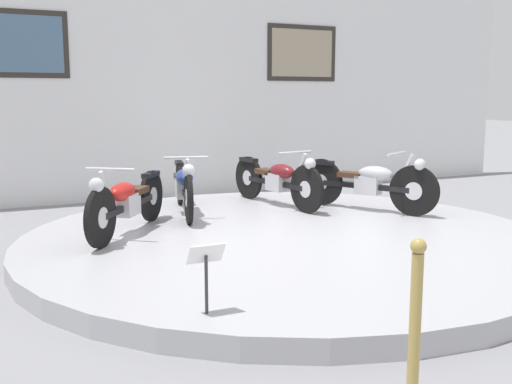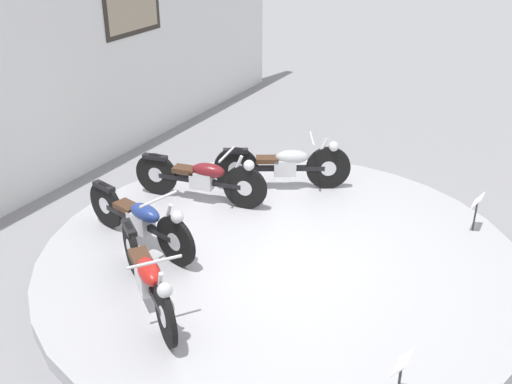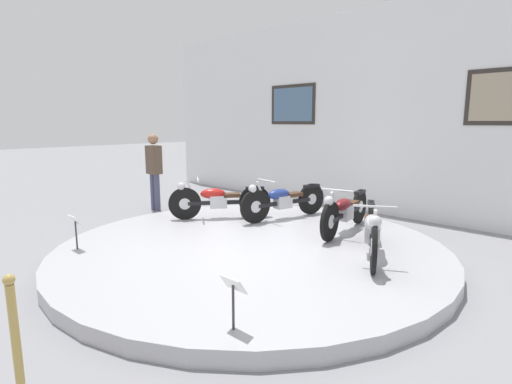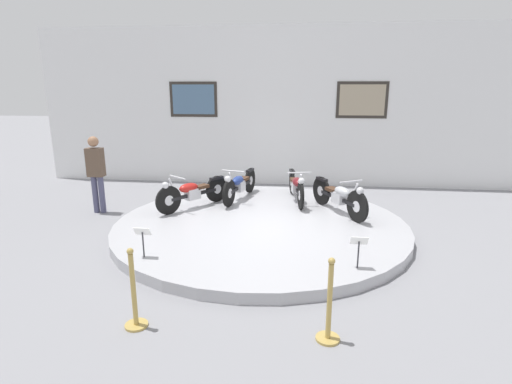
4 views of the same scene
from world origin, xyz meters
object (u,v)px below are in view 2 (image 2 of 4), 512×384
Objects in this scene: motorcycle_blue at (141,218)px; motorcycle_red at (147,276)px; info_placard_front_left at (401,369)px; motorcycle_maroon at (202,177)px; info_placard_front_centre at (477,205)px; motorcycle_silver at (285,164)px.

motorcycle_red is at bearing -138.39° from motorcycle_blue.
info_placard_front_left is (-0.99, -3.52, -0.01)m from motorcycle_blue.
motorcycle_maroon is 4.24m from info_placard_front_left.
motorcycle_blue is at bearing 123.78° from info_placard_front_centre.
info_placard_front_left is 1.00× the size of info_placard_front_centre.
motorcycle_red is 0.91× the size of motorcycle_silver.
motorcycle_red is 0.82× the size of motorcycle_maroon.
motorcycle_silver reaches higher than motorcycle_red.
motorcycle_blue is at bearing 179.99° from motorcycle_maroon.
motorcycle_silver is 3.45× the size of info_placard_front_centre.
motorcycle_silver is 3.45× the size of info_placard_front_left.
motorcycle_blue is (0.93, 0.83, 0.00)m from motorcycle_red.
motorcycle_maroon is 1.25m from motorcycle_silver.
info_placard_front_centre is (1.00, -3.52, -0.01)m from motorcycle_maroon.
motorcycle_silver is 2.69m from info_placard_front_centre.
motorcycle_red is at bearing 179.98° from motorcycle_silver.
motorcycle_silver is at bearing 39.36° from info_placard_front_left.
info_placard_front_centre is at bearing -88.60° from motorcycle_silver.
info_placard_front_left is at bearing -105.74° from motorcycle_blue.
motorcycle_blue is at bearing 41.61° from motorcycle_red.
motorcycle_blue reaches higher than info_placard_front_left.
motorcycle_silver is (2.29, -0.83, 0.01)m from motorcycle_blue.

